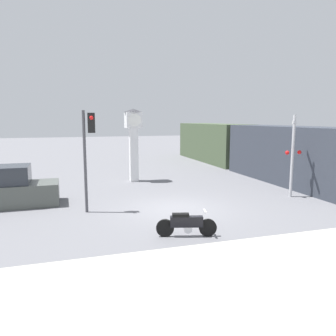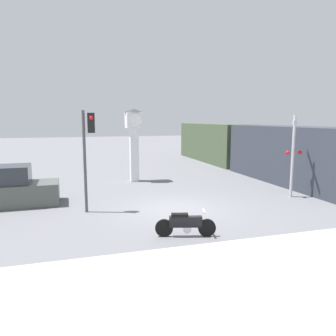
{
  "view_description": "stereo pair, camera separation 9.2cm",
  "coord_description": "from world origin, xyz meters",
  "px_view_note": "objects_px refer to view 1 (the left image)",
  "views": [
    {
      "loc": [
        -4.27,
        -12.94,
        3.83
      ],
      "look_at": [
        0.3,
        1.9,
        1.5
      ],
      "focal_mm": 35.0,
      "sensor_mm": 36.0,
      "label": 1
    },
    {
      "loc": [
        -4.18,
        -12.97,
        3.83
      ],
      "look_at": [
        0.3,
        1.9,
        1.5
      ],
      "focal_mm": 35.0,
      "sensor_mm": 36.0,
      "label": 2
    }
  ],
  "objects_px": {
    "motorcycle": "(186,224)",
    "clock_tower": "(133,134)",
    "railroad_crossing_signal": "(293,153)",
    "traffic_light": "(88,143)",
    "parked_car": "(7,189)",
    "freight_train": "(245,147)"
  },
  "relations": [
    {
      "from": "motorcycle",
      "to": "clock_tower",
      "type": "bearing_deg",
      "value": 104.02
    },
    {
      "from": "clock_tower",
      "to": "railroad_crossing_signal",
      "type": "bearing_deg",
      "value": -43.86
    },
    {
      "from": "traffic_light",
      "to": "parked_car",
      "type": "xyz_separation_m",
      "value": [
        -3.42,
        2.02,
        -2.12
      ]
    },
    {
      "from": "parked_car",
      "to": "motorcycle",
      "type": "bearing_deg",
      "value": -44.08
    },
    {
      "from": "railroad_crossing_signal",
      "to": "parked_car",
      "type": "height_order",
      "value": "railroad_crossing_signal"
    },
    {
      "from": "motorcycle",
      "to": "clock_tower",
      "type": "relative_size",
      "value": 0.44
    },
    {
      "from": "traffic_light",
      "to": "railroad_crossing_signal",
      "type": "height_order",
      "value": "traffic_light"
    },
    {
      "from": "railroad_crossing_signal",
      "to": "parked_car",
      "type": "distance_m",
      "value": 13.39
    },
    {
      "from": "clock_tower",
      "to": "freight_train",
      "type": "relative_size",
      "value": 0.2
    },
    {
      "from": "traffic_light",
      "to": "motorcycle",
      "type": "bearing_deg",
      "value": -54.11
    },
    {
      "from": "motorcycle",
      "to": "clock_tower",
      "type": "height_order",
      "value": "clock_tower"
    },
    {
      "from": "traffic_light",
      "to": "parked_car",
      "type": "relative_size",
      "value": 0.99
    },
    {
      "from": "clock_tower",
      "to": "freight_train",
      "type": "height_order",
      "value": "clock_tower"
    },
    {
      "from": "motorcycle",
      "to": "freight_train",
      "type": "height_order",
      "value": "freight_train"
    },
    {
      "from": "motorcycle",
      "to": "traffic_light",
      "type": "distance_m",
      "value": 5.39
    },
    {
      "from": "traffic_light",
      "to": "railroad_crossing_signal",
      "type": "xyz_separation_m",
      "value": [
        9.71,
        -0.17,
        -0.68
      ]
    },
    {
      "from": "motorcycle",
      "to": "freight_train",
      "type": "distance_m",
      "value": 15.53
    },
    {
      "from": "traffic_light",
      "to": "parked_car",
      "type": "bearing_deg",
      "value": 149.4
    },
    {
      "from": "clock_tower",
      "to": "railroad_crossing_signal",
      "type": "xyz_separation_m",
      "value": [
        6.63,
        -6.38,
        -0.76
      ]
    },
    {
      "from": "freight_train",
      "to": "traffic_light",
      "type": "xyz_separation_m",
      "value": [
        -12.1,
        -8.49,
        1.17
      ]
    },
    {
      "from": "freight_train",
      "to": "railroad_crossing_signal",
      "type": "xyz_separation_m",
      "value": [
        -2.39,
        -8.66,
        0.49
      ]
    },
    {
      "from": "freight_train",
      "to": "traffic_light",
      "type": "height_order",
      "value": "traffic_light"
    }
  ]
}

